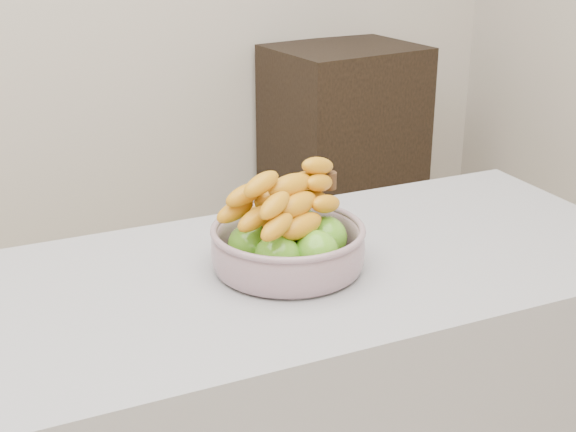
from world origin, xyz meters
name	(u,v)px	position (x,y,z in m)	size (l,w,h in m)	color
cabinet	(342,169)	(1.24, 1.78, 0.49)	(0.55, 0.44, 0.99)	black
fruit_bowl	(288,240)	(0.30, 0.25, 0.95)	(0.27, 0.27, 0.17)	#A4B3C5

